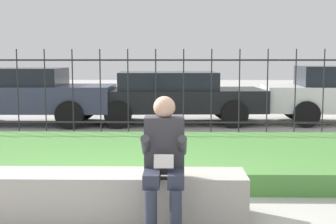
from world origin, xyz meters
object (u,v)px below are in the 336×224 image
object	(u,v)px
car_parked_left	(17,94)
person_seated_reader	(164,157)
stone_bench	(98,197)
car_parked_center	(173,95)

from	to	relation	value
car_parked_left	person_seated_reader	bearing A→B (deg)	-62.14
stone_bench	car_parked_center	xyz separation A→B (m)	(0.71, 6.99, 0.49)
stone_bench	person_seated_reader	world-z (taller)	person_seated_reader
stone_bench	car_parked_center	distance (m)	7.05
stone_bench	person_seated_reader	distance (m)	0.90
person_seated_reader	car_parked_center	xyz separation A→B (m)	(0.02, 7.31, 0.01)
person_seated_reader	car_parked_center	bearing A→B (deg)	89.83
stone_bench	car_parked_left	xyz separation A→B (m)	(-3.12, 6.76, 0.54)
car_parked_left	stone_bench	bearing A→B (deg)	-65.66
stone_bench	car_parked_left	size ratio (longest dim) A/B	0.65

